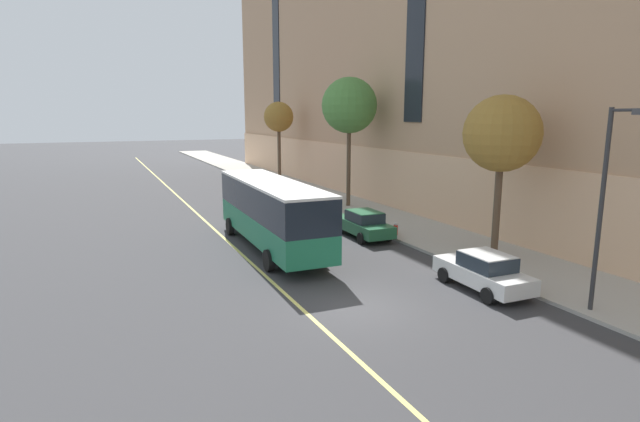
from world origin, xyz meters
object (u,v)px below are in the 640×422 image
(street_tree_far_downtown, at_px, (279,118))
(street_lamp, at_px, (609,190))
(parked_car_red_1, at_px, (266,185))
(parked_car_green_4, at_px, (363,224))
(fire_hydrant, at_px, (396,229))
(parked_car_black_3, at_px, (304,201))
(street_tree_far_uptown, at_px, (349,106))
(street_tree_mid_block, at_px, (502,134))
(city_bus, at_px, (271,210))
(parked_car_white_0, at_px, (483,271))

(street_tree_far_downtown, xyz_separation_m, street_lamp, (-1.83, -37.49, -2.22))
(parked_car_red_1, distance_m, parked_car_green_4, 17.78)
(fire_hydrant, bearing_deg, street_tree_far_downtown, 85.56)
(parked_car_black_3, xyz_separation_m, street_tree_far_uptown, (3.73, 0.26, 6.81))
(parked_car_green_4, distance_m, street_tree_far_uptown, 11.67)
(street_tree_mid_block, xyz_separation_m, street_lamp, (-1.83, -6.88, -1.59))
(street_lamp, bearing_deg, street_tree_mid_block, 75.11)
(street_tree_mid_block, height_order, street_tree_far_uptown, street_tree_far_uptown)
(city_bus, xyz_separation_m, fire_hydrant, (7.37, -0.44, -1.60))
(parked_car_white_0, xyz_separation_m, street_tree_mid_block, (3.62, 3.22, 5.25))
(fire_hydrant, bearing_deg, parked_car_white_0, -100.69)
(parked_car_green_4, bearing_deg, parked_car_red_1, 89.81)
(street_tree_far_uptown, distance_m, street_tree_far_downtown, 15.33)
(street_tree_far_uptown, height_order, street_tree_far_downtown, street_tree_far_uptown)
(street_lamp, bearing_deg, parked_car_black_3, 94.95)
(street_tree_far_downtown, bearing_deg, city_bus, -110.85)
(city_bus, bearing_deg, street_tree_mid_block, -33.70)
(parked_car_white_0, relative_size, parked_car_green_4, 0.93)
(street_lamp, bearing_deg, parked_car_green_4, 97.64)
(parked_car_white_0, xyz_separation_m, parked_car_red_1, (0.05, 27.56, 0.00))
(city_bus, xyz_separation_m, street_tree_far_downtown, (9.30, 24.41, 4.58))
(street_tree_mid_block, height_order, fire_hydrant, street_tree_mid_block)
(city_bus, xyz_separation_m, street_tree_far_uptown, (9.30, 9.11, 5.50))
(street_tree_far_uptown, relative_size, fire_hydrant, 13.23)
(city_bus, relative_size, fire_hydrant, 16.41)
(parked_car_white_0, relative_size, street_tree_far_downtown, 0.54)
(parked_car_green_4, xyz_separation_m, street_tree_far_downtown, (3.63, 24.06, 5.88))
(parked_car_red_1, xyz_separation_m, street_lamp, (1.74, -31.22, 3.66))
(fire_hydrant, bearing_deg, parked_car_red_1, 95.05)
(parked_car_green_4, relative_size, street_tree_mid_block, 0.61)
(parked_car_white_0, distance_m, street_tree_far_uptown, 20.07)
(parked_car_green_4, bearing_deg, street_tree_far_uptown, 67.46)
(city_bus, relative_size, parked_car_green_4, 2.51)
(city_bus, relative_size, parked_car_white_0, 2.71)
(street_lamp, height_order, fire_hydrant, street_lamp)
(street_tree_far_uptown, bearing_deg, parked_car_white_0, -101.07)
(city_bus, bearing_deg, fire_hydrant, -3.44)
(street_lamp, relative_size, fire_hydrant, 9.76)
(street_tree_mid_block, bearing_deg, parked_car_green_4, 118.98)
(parked_car_red_1, xyz_separation_m, fire_hydrant, (1.64, -18.58, -0.29))
(parked_car_green_4, bearing_deg, street_tree_far_downtown, 81.42)
(parked_car_red_1, xyz_separation_m, street_tree_mid_block, (3.57, -24.34, 5.24))
(parked_car_red_1, bearing_deg, city_bus, -107.52)
(parked_car_red_1, relative_size, fire_hydrant, 6.68)
(city_bus, bearing_deg, street_lamp, -60.28)
(parked_car_white_0, relative_size, street_lamp, 0.62)
(parked_car_black_3, distance_m, street_lamp, 22.31)
(city_bus, distance_m, street_lamp, 15.25)
(street_tree_far_downtown, height_order, street_lamp, street_tree_far_downtown)
(parked_car_white_0, distance_m, fire_hydrant, 9.14)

